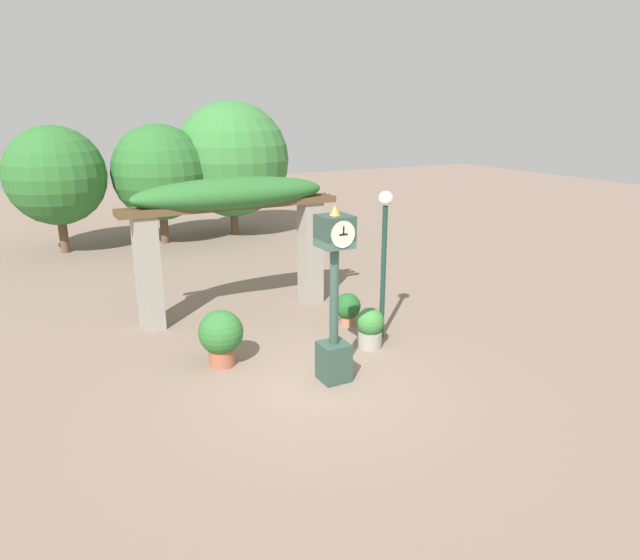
{
  "coord_description": "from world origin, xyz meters",
  "views": [
    {
      "loc": [
        -4.13,
        -7.79,
        4.52
      ],
      "look_at": [
        0.31,
        0.53,
        1.68
      ],
      "focal_mm": 32.0,
      "sensor_mm": 36.0,
      "label": 1
    }
  ],
  "objects_px": {
    "pedestal_clock": "(334,299)",
    "potted_plant_near_right": "(221,335)",
    "potted_plant_near_left": "(370,327)",
    "potted_plant_far_left": "(348,308)",
    "lamp_post": "(384,238)"
  },
  "relations": [
    {
      "from": "potted_plant_near_left",
      "to": "potted_plant_far_left",
      "type": "height_order",
      "value": "potted_plant_near_left"
    },
    {
      "from": "potted_plant_near_left",
      "to": "pedestal_clock",
      "type": "bearing_deg",
      "value": -145.7
    },
    {
      "from": "pedestal_clock",
      "to": "potted_plant_near_left",
      "type": "relative_size",
      "value": 3.8
    },
    {
      "from": "pedestal_clock",
      "to": "potted_plant_near_right",
      "type": "bearing_deg",
      "value": 135.52
    },
    {
      "from": "potted_plant_near_left",
      "to": "potted_plant_far_left",
      "type": "relative_size",
      "value": 1.12
    },
    {
      "from": "potted_plant_near_left",
      "to": "potted_plant_near_right",
      "type": "distance_m",
      "value": 2.91
    },
    {
      "from": "pedestal_clock",
      "to": "potted_plant_near_right",
      "type": "xyz_separation_m",
      "value": [
        -1.51,
        1.48,
        -0.9
      ]
    },
    {
      "from": "potted_plant_far_left",
      "to": "potted_plant_near_left",
      "type": "bearing_deg",
      "value": -100.16
    },
    {
      "from": "potted_plant_near_left",
      "to": "lamp_post",
      "type": "distance_m",
      "value": 1.76
    },
    {
      "from": "potted_plant_near_right",
      "to": "potted_plant_far_left",
      "type": "height_order",
      "value": "potted_plant_near_right"
    },
    {
      "from": "lamp_post",
      "to": "potted_plant_far_left",
      "type": "bearing_deg",
      "value": 106.55
    },
    {
      "from": "potted_plant_near_left",
      "to": "lamp_post",
      "type": "height_order",
      "value": "lamp_post"
    },
    {
      "from": "pedestal_clock",
      "to": "potted_plant_far_left",
      "type": "xyz_separation_m",
      "value": [
        1.56,
        2.14,
        -1.09
      ]
    },
    {
      "from": "lamp_post",
      "to": "potted_plant_near_left",
      "type": "bearing_deg",
      "value": -146.75
    },
    {
      "from": "potted_plant_near_right",
      "to": "lamp_post",
      "type": "xyz_separation_m",
      "value": [
        3.34,
        -0.25,
        1.49
      ]
    }
  ]
}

